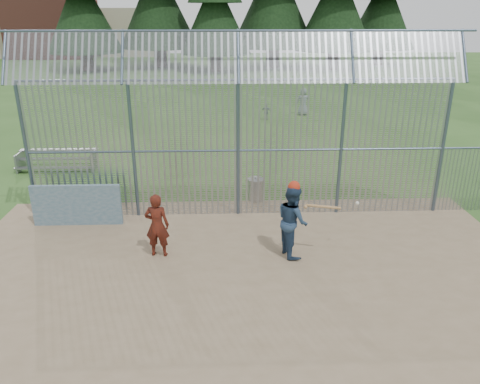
{
  "coord_description": "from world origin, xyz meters",
  "views": [
    {
      "loc": [
        -0.44,
        -9.47,
        5.79
      ],
      "look_at": [
        0.0,
        2.0,
        1.3
      ],
      "focal_mm": 35.0,
      "sensor_mm": 36.0,
      "label": 1
    }
  ],
  "objects_px": {
    "dugout_wall": "(77,205)",
    "onlooker": "(157,225)",
    "trash_can": "(256,189)",
    "bleacher": "(57,160)",
    "batter": "(293,221)"
  },
  "relations": [
    {
      "from": "dugout_wall",
      "to": "trash_can",
      "type": "height_order",
      "value": "dugout_wall"
    },
    {
      "from": "dugout_wall",
      "to": "batter",
      "type": "height_order",
      "value": "batter"
    },
    {
      "from": "batter",
      "to": "trash_can",
      "type": "xyz_separation_m",
      "value": [
        -0.64,
        3.61,
        -0.55
      ]
    },
    {
      "from": "onlooker",
      "to": "trash_can",
      "type": "bearing_deg",
      "value": -122.05
    },
    {
      "from": "onlooker",
      "to": "trash_can",
      "type": "height_order",
      "value": "onlooker"
    },
    {
      "from": "trash_can",
      "to": "bleacher",
      "type": "distance_m",
      "value": 8.17
    },
    {
      "from": "trash_can",
      "to": "bleacher",
      "type": "height_order",
      "value": "trash_can"
    },
    {
      "from": "dugout_wall",
      "to": "bleacher",
      "type": "bearing_deg",
      "value": 113.66
    },
    {
      "from": "onlooker",
      "to": "trash_can",
      "type": "xyz_separation_m",
      "value": [
        2.7,
        3.55,
        -0.46
      ]
    },
    {
      "from": "dugout_wall",
      "to": "bleacher",
      "type": "relative_size",
      "value": 0.83
    },
    {
      "from": "dugout_wall",
      "to": "batter",
      "type": "bearing_deg",
      "value": -18.42
    },
    {
      "from": "dugout_wall",
      "to": "onlooker",
      "type": "relative_size",
      "value": 1.53
    },
    {
      "from": "batter",
      "to": "onlooker",
      "type": "height_order",
      "value": "batter"
    },
    {
      "from": "onlooker",
      "to": "trash_can",
      "type": "distance_m",
      "value": 4.48
    },
    {
      "from": "batter",
      "to": "onlooker",
      "type": "bearing_deg",
      "value": 74.9
    }
  ]
}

